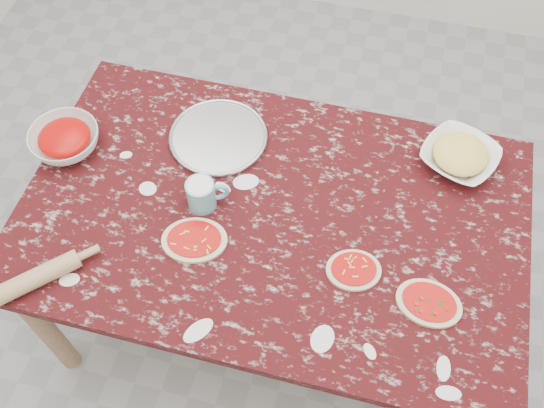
{
  "coord_description": "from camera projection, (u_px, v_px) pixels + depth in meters",
  "views": [
    {
      "loc": [
        0.25,
        -0.98,
        2.34
      ],
      "look_at": [
        0.0,
        0.0,
        0.8
      ],
      "focal_mm": 39.35,
      "sensor_mm": 36.0,
      "label": 1
    }
  ],
  "objects": [
    {
      "name": "cheese_bowl",
      "position": [
        459.0,
        157.0,
        1.97
      ],
      "size": [
        0.32,
        0.32,
        0.06
      ],
      "primitive_type": "imported",
      "rotation": [
        0.0,
        0.0,
        -0.43
      ],
      "color": "white",
      "rests_on": "worktable"
    },
    {
      "name": "pizza_tray",
      "position": [
        218.0,
        138.0,
        2.05
      ],
      "size": [
        0.4,
        0.4,
        0.01
      ],
      "primitive_type": "cylinder",
      "rotation": [
        0.0,
        0.0,
        0.24
      ],
      "color": "#B2B2B7",
      "rests_on": "worktable"
    },
    {
      "name": "pizza_left",
      "position": [
        194.0,
        240.0,
        1.82
      ],
      "size": [
        0.23,
        0.2,
        0.02
      ],
      "color": "beige",
      "rests_on": "worktable"
    },
    {
      "name": "rolling_pin",
      "position": [
        32.0,
        280.0,
        1.73
      ],
      "size": [
        0.24,
        0.24,
        0.06
      ],
      "primitive_type": "cylinder",
      "rotation": [
        0.0,
        1.57,
        0.79
      ],
      "color": "tan",
      "rests_on": "worktable"
    },
    {
      "name": "pizza_mid",
      "position": [
        354.0,
        270.0,
        1.77
      ],
      "size": [
        0.19,
        0.17,
        0.02
      ],
      "color": "beige",
      "rests_on": "worktable"
    },
    {
      "name": "flour_mug",
      "position": [
        202.0,
        194.0,
        1.86
      ],
      "size": [
        0.13,
        0.09,
        0.11
      ],
      "color": "#65B2BE",
      "rests_on": "worktable"
    },
    {
      "name": "ground",
      "position": [
        272.0,
        308.0,
        2.52
      ],
      "size": [
        4.0,
        4.0,
        0.0
      ],
      "primitive_type": "plane",
      "color": "gray"
    },
    {
      "name": "sauce_bowl",
      "position": [
        65.0,
        140.0,
        2.0
      ],
      "size": [
        0.31,
        0.31,
        0.07
      ],
      "primitive_type": "imported",
      "rotation": [
        0.0,
        0.0,
        -0.43
      ],
      "color": "white",
      "rests_on": "worktable"
    },
    {
      "name": "worktable",
      "position": [
        272.0,
        226.0,
        1.96
      ],
      "size": [
        1.6,
        1.0,
        0.75
      ],
      "color": "#340A0D",
      "rests_on": "ground"
    },
    {
      "name": "pizza_right",
      "position": [
        429.0,
        303.0,
        1.71
      ],
      "size": [
        0.21,
        0.17,
        0.02
      ],
      "color": "beige",
      "rests_on": "worktable"
    }
  ]
}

